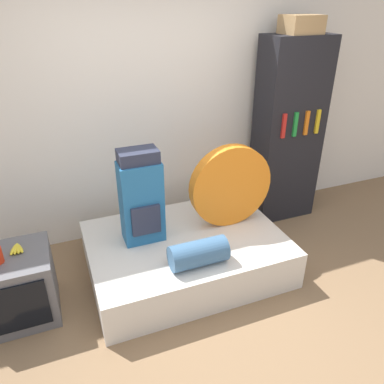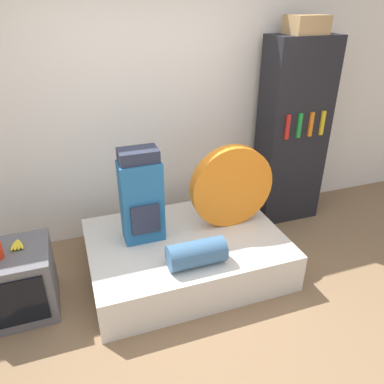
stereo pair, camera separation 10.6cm
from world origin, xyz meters
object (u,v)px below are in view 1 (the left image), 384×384
Objects in this scene: cardboard_box at (301,24)px; backpack at (141,198)px; television at (17,286)px; tent_bag at (230,186)px; sleeping_roll at (198,253)px; bookshelf at (288,133)px.

backpack is at bearing -165.86° from cardboard_box.
backpack is at bearing 8.80° from television.
tent_bag is 1.67m from cardboard_box.
backpack is 0.83m from tent_bag.
backpack is 1.19m from television.
cardboard_box is (1.75, 0.44, 1.29)m from backpack.
tent_bag is 0.76m from sleeping_roll.
sleeping_roll is (-0.51, -0.48, -0.28)m from tent_bag.
bookshelf is 1.07m from cardboard_box.
tent_bag is at bearing 43.25° from sleeping_roll.
backpack is 1.84m from bookshelf.
television is (-1.90, -0.12, -0.47)m from tent_bag.
bookshelf is at bearing 14.78° from backpack.
bookshelf reaches higher than tent_bag.
tent_bag is (0.83, -0.04, -0.02)m from backpack.
cardboard_box reaches higher than sleeping_roll.
backpack is 0.43× the size of bookshelf.
cardboard_box is at bearing 12.14° from television.
backpack is 1.79× the size of sleeping_roll.
tent_bag is at bearing -152.33° from cardboard_box.
bookshelf reaches higher than backpack.
sleeping_roll is at bearing -146.03° from cardboard_box.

